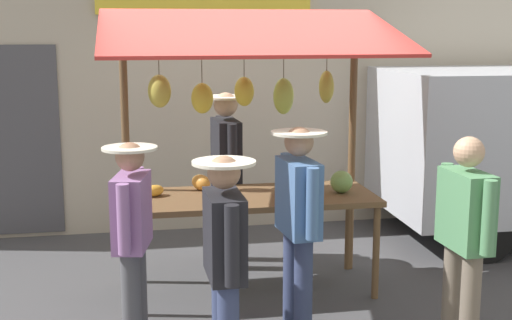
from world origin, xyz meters
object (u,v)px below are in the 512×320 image
market_stall (249,120)px  shopper_in_striped_shirt (132,230)px  shopper_in_grey_tee (298,214)px  shopper_with_shopping_bag (225,256)px  shopper_with_ponytail (465,231)px  vendor_with_sunhat (226,163)px

market_stall → shopper_in_striped_shirt: (1.03, 0.98, -0.65)m
shopper_in_grey_tee → shopper_with_shopping_bag: bearing=132.8°
shopper_with_ponytail → shopper_with_shopping_bag: bearing=94.7°
shopper_with_ponytail → shopper_in_grey_tee: (1.09, -0.52, 0.04)m
shopper_in_grey_tee → shopper_with_shopping_bag: shopper_in_grey_tee is taller
shopper_with_ponytail → shopper_in_striped_shirt: (2.32, -0.54, -0.02)m
vendor_with_sunhat → shopper_in_striped_shirt: 1.93m
vendor_with_sunhat → shopper_in_grey_tee: 1.74m
shopper_in_grey_tee → vendor_with_sunhat: bearing=4.8°
shopper_in_striped_shirt → shopper_with_shopping_bag: 0.95m
shopper_in_striped_shirt → shopper_with_shopping_bag: size_ratio=0.99×
vendor_with_sunhat → shopper_in_striped_shirt: (0.93, 1.69, -0.14)m
shopper_in_striped_shirt → shopper_with_ponytail: bearing=-91.6°
shopper_in_striped_shirt → shopper_in_grey_tee: (-1.23, 0.02, 0.06)m
vendor_with_sunhat → shopper_in_striped_shirt: vendor_with_sunhat is taller
vendor_with_sunhat → shopper_with_ponytail: size_ratio=1.08×
shopper_with_ponytail → shopper_in_striped_shirt: shopper_with_ponytail is taller
vendor_with_sunhat → shopper_with_shopping_bag: 2.47m
vendor_with_sunhat → shopper_in_grey_tee: bearing=7.4°
shopper_with_ponytail → shopper_in_grey_tee: bearing=62.1°
shopper_in_striped_shirt → vendor_with_sunhat: bearing=-17.3°
market_stall → shopper_with_ponytail: (-1.28, 1.52, -0.63)m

